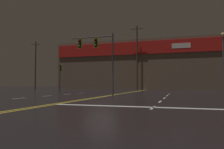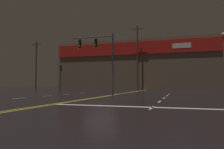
# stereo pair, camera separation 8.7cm
# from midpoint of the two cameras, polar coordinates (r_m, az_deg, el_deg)

# --- Properties ---
(ground_plane) EXTENTS (200.00, 200.00, 0.00)m
(ground_plane) POSITION_cam_midpoint_polar(r_m,az_deg,el_deg) (18.23, -2.83, -5.87)
(ground_plane) COLOR black
(road_markings) EXTENTS (15.28, 60.00, 0.01)m
(road_markings) POSITION_cam_midpoint_polar(r_m,az_deg,el_deg) (16.59, -1.21, -6.18)
(road_markings) COLOR gold
(road_markings) RESTS_ON ground
(traffic_signal_median) EXTENTS (4.30, 0.36, 5.85)m
(traffic_signal_median) POSITION_cam_midpoint_polar(r_m,az_deg,el_deg) (21.17, -4.13, 6.71)
(traffic_signal_median) COLOR #38383D
(traffic_signal_median) RESTS_ON ground
(traffic_signal_corner_northwest) EXTENTS (0.42, 0.36, 3.97)m
(traffic_signal_corner_northwest) POSITION_cam_midpoint_polar(r_m,az_deg,el_deg) (32.60, -13.21, 0.76)
(traffic_signal_corner_northwest) COLOR #38383D
(traffic_signal_corner_northwest) RESTS_ON ground
(streetlight_near_left) EXTENTS (0.56, 0.56, 8.60)m
(streetlight_near_left) POSITION_cam_midpoint_polar(r_m,az_deg,el_deg) (35.69, 27.24, 4.97)
(streetlight_near_left) COLOR #59595E
(streetlight_near_left) RESTS_ON ground
(building_backdrop) EXTENTS (37.21, 10.23, 9.65)m
(building_backdrop) POSITION_cam_midpoint_polar(r_m,az_deg,el_deg) (46.27, 9.72, 2.14)
(building_backdrop) COLOR brown
(building_backdrop) RESTS_ON ground
(utility_pole_row) EXTENTS (48.31, 0.26, 11.96)m
(utility_pole_row) POSITION_cam_midpoint_polar(r_m,az_deg,el_deg) (40.49, 8.24, 4.14)
(utility_pole_row) COLOR #4C3828
(utility_pole_row) RESTS_ON ground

